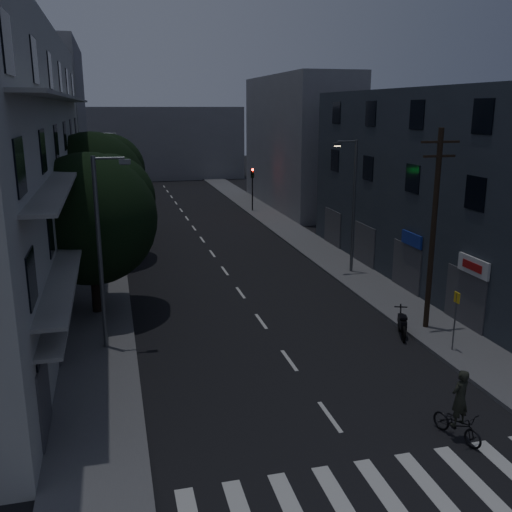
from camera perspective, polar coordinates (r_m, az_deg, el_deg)
name	(u,v)px	position (r m, az deg, el deg)	size (l,w,h in m)	color
ground	(211,252)	(40.66, -4.51, 0.41)	(160.00, 160.00, 0.00)	black
sidewalk_left	(102,258)	(40.12, -15.13, -0.15)	(3.00, 90.00, 0.15)	#565659
sidewalk_right	(311,245)	(42.50, 5.50, 1.12)	(3.00, 90.00, 0.15)	#565659
crosswalk	(385,493)	(16.84, 12.75, -22.11)	(10.90, 3.00, 0.01)	beige
lane_markings	(198,234)	(46.67, -5.83, 2.25)	(0.15, 60.50, 0.01)	beige
building_left	(2,167)	(32.46, -24.03, 8.13)	(7.00, 36.00, 14.00)	#A6A6A1
building_right	(456,190)	(33.77, 19.37, 6.21)	(6.19, 28.00, 11.00)	#2A3139
building_far_left	(52,127)	(62.13, -19.70, 12.02)	(6.00, 20.00, 16.00)	slate
building_far_right	(298,142)	(58.97, 4.21, 11.25)	(6.00, 20.00, 13.00)	slate
building_far_end	(156,143)	(84.27, -9.94, 11.08)	(24.00, 8.00, 10.00)	slate
tree_near	(92,214)	(28.39, -16.11, 4.08)	(6.35, 6.35, 7.83)	black
tree_mid	(94,181)	(38.57, -15.87, 7.25)	(6.79, 6.79, 8.36)	black
tree_far	(101,173)	(46.73, -15.21, 7.97)	(6.18, 6.18, 7.64)	black
traffic_signal_far_right	(252,180)	(55.68, -0.36, 7.58)	(0.28, 0.37, 4.10)	black
traffic_signal_far_left	(110,184)	(55.01, -14.37, 7.03)	(0.28, 0.37, 4.10)	black
street_lamp_left_near	(102,244)	(23.90, -15.14, 1.12)	(1.51, 0.25, 8.00)	slate
street_lamp_right	(352,200)	(34.76, 9.60, 5.55)	(1.51, 0.25, 8.00)	#54575C
street_lamp_left_far	(104,179)	(45.61, -14.92, 7.41)	(1.51, 0.25, 8.00)	slate
utility_pole	(434,227)	(26.41, 17.33, 2.82)	(1.80, 0.24, 9.00)	black
bus_stop_sign	(456,310)	(24.91, 19.35, -5.16)	(0.06, 0.35, 2.52)	#595B60
motorcycle	(402,325)	(26.58, 14.39, -6.68)	(0.94, 1.95, 1.31)	black
cyclist	(458,416)	(19.26, 19.56, -14.83)	(1.16, 1.93, 2.31)	black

